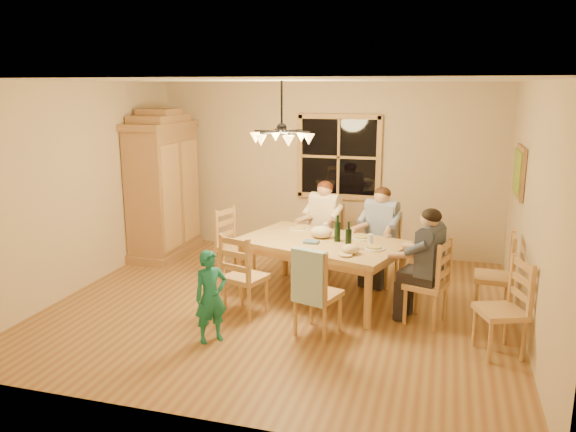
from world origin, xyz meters
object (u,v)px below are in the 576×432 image
(adult_slate_man, at_px, (428,252))
(child, at_px, (211,297))
(chair_far_right, at_px, (379,262))
(dining_table, at_px, (322,248))
(chair_far_left, at_px, (324,252))
(armoire, at_px, (164,189))
(wine_bottle_a, at_px, (338,229))
(chair_near_right, at_px, (318,307))
(adult_woman, at_px, (324,215))
(wine_bottle_b, at_px, (349,235))
(chair_end_right, at_px, (425,297))
(chair_spare_back, at_px, (492,289))
(chair_near_left, at_px, (246,289))
(chair_spare_front, at_px, (499,326))
(adult_plaid_man, at_px, (381,223))
(chandelier, at_px, (282,136))
(chair_end_left, at_px, (236,258))

(adult_slate_man, distance_m, child, 2.44)
(chair_far_right, distance_m, adult_slate_man, 1.46)
(dining_table, relative_size, chair_far_left, 2.26)
(armoire, xyz_separation_m, wine_bottle_a, (3.02, -1.20, -0.13))
(chair_far_right, relative_size, chair_near_right, 1.00)
(adult_woman, bearing_deg, child, 93.02)
(chair_far_left, bearing_deg, wine_bottle_b, 131.19)
(chair_far_left, distance_m, adult_slate_man, 2.14)
(chair_end_right, xyz_separation_m, chair_spare_back, (0.74, 0.47, 0.00))
(armoire, distance_m, adult_slate_man, 4.44)
(chair_near_left, bearing_deg, chair_end_right, 26.57)
(adult_woman, distance_m, chair_spare_front, 3.08)
(dining_table, bearing_deg, chair_near_left, -135.18)
(chair_far_right, xyz_separation_m, chair_near_left, (-1.39, -1.51, 0.00))
(adult_slate_man, bearing_deg, dining_table, 90.00)
(adult_plaid_man, height_order, wine_bottle_a, adult_plaid_man)
(adult_slate_man, relative_size, wine_bottle_b, 2.65)
(chair_near_left, bearing_deg, wine_bottle_b, 40.34)
(adult_plaid_man, distance_m, chair_spare_back, 1.66)
(dining_table, height_order, chair_end_right, chair_end_right)
(adult_plaid_man, xyz_separation_m, wine_bottle_b, (-0.26, -1.03, 0.08))
(chair_near_left, bearing_deg, adult_plaid_man, 64.80)
(wine_bottle_b, bearing_deg, chair_near_left, -156.94)
(dining_table, xyz_separation_m, adult_plaid_man, (0.64, 0.77, 0.18))
(wine_bottle_b, bearing_deg, chair_end_right, -8.86)
(adult_slate_man, bearing_deg, wine_bottle_b, 98.42)
(adult_slate_man, xyz_separation_m, chair_spare_back, (0.74, 0.47, -0.54))
(chair_far_right, relative_size, wine_bottle_a, 3.00)
(chair_near_right, xyz_separation_m, wine_bottle_b, (0.19, 0.77, 0.62))
(adult_plaid_man, distance_m, child, 2.75)
(chair_spare_front, bearing_deg, chandelier, 54.13)
(adult_slate_man, distance_m, chair_spare_front, 1.10)
(chair_near_right, xyz_separation_m, child, (-1.04, -0.49, 0.19))
(adult_woman, bearing_deg, dining_table, 117.90)
(chair_far_right, distance_m, chair_spare_front, 2.27)
(chair_far_right, distance_m, wine_bottle_b, 1.24)
(chair_end_left, xyz_separation_m, chair_spare_front, (3.35, -1.41, 0.00))
(chair_end_left, bearing_deg, dining_table, 90.00)
(chair_near_right, distance_m, wine_bottle_a, 1.22)
(adult_plaid_man, distance_m, chair_spare_front, 2.33)
(chair_near_right, bearing_deg, chair_far_left, 117.90)
(chair_near_left, height_order, chair_end_right, same)
(chair_near_right, xyz_separation_m, adult_woman, (-0.39, 2.06, 0.54))
(chandelier, distance_m, adult_woman, 1.89)
(wine_bottle_a, relative_size, child, 0.33)
(chandelier, xyz_separation_m, chair_far_left, (0.21, 1.42, -1.77))
(adult_plaid_man, bearing_deg, child, 74.40)
(chair_spare_front, bearing_deg, wine_bottle_b, 44.29)
(chandelier, distance_m, chair_spare_back, 3.06)
(chair_far_left, height_order, chair_near_right, same)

